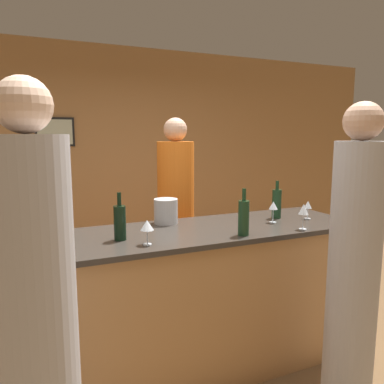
# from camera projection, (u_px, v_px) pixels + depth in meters

# --- Properties ---
(ground_plane) EXTENTS (14.00, 14.00, 0.00)m
(ground_plane) POSITION_uv_depth(u_px,v_px,m) (186.00, 370.00, 2.75)
(ground_plane) COLOR brown
(back_wall) EXTENTS (8.00, 0.08, 2.80)m
(back_wall) POSITION_uv_depth(u_px,v_px,m) (112.00, 160.00, 4.73)
(back_wall) COLOR #A37547
(back_wall) RESTS_ON ground_plane
(bar_counter) EXTENTS (2.61, 0.75, 1.05)m
(bar_counter) POSITION_uv_depth(u_px,v_px,m) (186.00, 302.00, 2.67)
(bar_counter) COLOR #B27F4C
(bar_counter) RESTS_ON ground_plane
(bartender) EXTENTS (0.33, 0.33, 1.86)m
(bartender) POSITION_uv_depth(u_px,v_px,m) (176.00, 228.00, 3.43)
(bartender) COLOR orange
(bartender) RESTS_ON ground_plane
(guest_0) EXTENTS (0.30, 0.30, 1.90)m
(guest_0) POSITION_uv_depth(u_px,v_px,m) (353.00, 272.00, 2.23)
(guest_0) COLOR #B2B2B7
(guest_0) RESTS_ON ground_plane
(guest_1) EXTENTS (0.33, 0.33, 1.94)m
(guest_1) POSITION_uv_depth(u_px,v_px,m) (38.00, 324.00, 1.60)
(guest_1) COLOR #B2B2B7
(guest_1) RESTS_ON ground_plane
(wine_bottle_0) EXTENTS (0.07, 0.07, 0.30)m
(wine_bottle_0) POSITION_uv_depth(u_px,v_px,m) (277.00, 203.00, 2.97)
(wine_bottle_0) COLOR #19381E
(wine_bottle_0) RESTS_ON bar_counter
(wine_bottle_1) EXTENTS (0.07, 0.07, 0.31)m
(wine_bottle_1) POSITION_uv_depth(u_px,v_px,m) (244.00, 217.00, 2.45)
(wine_bottle_1) COLOR #19381E
(wine_bottle_1) RESTS_ON bar_counter
(wine_bottle_2) EXTENTS (0.08, 0.08, 0.30)m
(wine_bottle_2) POSITION_uv_depth(u_px,v_px,m) (120.00, 222.00, 2.34)
(wine_bottle_2) COLOR black
(wine_bottle_2) RESTS_ON bar_counter
(ice_bucket) EXTENTS (0.18, 0.18, 0.18)m
(ice_bucket) POSITION_uv_depth(u_px,v_px,m) (166.00, 211.00, 2.80)
(ice_bucket) COLOR silver
(ice_bucket) RESTS_ON bar_counter
(wine_glass_0) EXTENTS (0.08, 0.08, 0.15)m
(wine_glass_0) POSITION_uv_depth(u_px,v_px,m) (147.00, 226.00, 2.23)
(wine_glass_0) COLOR silver
(wine_glass_0) RESTS_ON bar_counter
(wine_glass_1) EXTENTS (0.07, 0.07, 0.18)m
(wine_glass_1) POSITION_uv_depth(u_px,v_px,m) (304.00, 210.00, 2.60)
(wine_glass_1) COLOR silver
(wine_glass_1) RESTS_ON bar_counter
(wine_glass_2) EXTENTS (0.07, 0.07, 0.16)m
(wine_glass_2) POSITION_uv_depth(u_px,v_px,m) (273.00, 206.00, 2.81)
(wine_glass_2) COLOR silver
(wine_glass_2) RESTS_ON bar_counter
(wine_glass_3) EXTENTS (0.06, 0.06, 0.14)m
(wine_glass_3) POSITION_uv_depth(u_px,v_px,m) (308.00, 206.00, 2.94)
(wine_glass_3) COLOR silver
(wine_glass_3) RESTS_ON bar_counter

